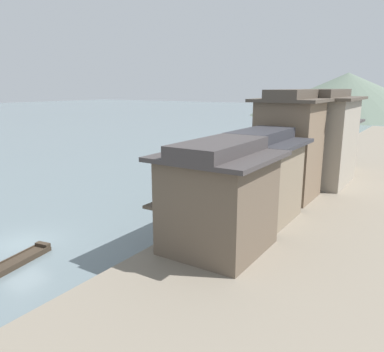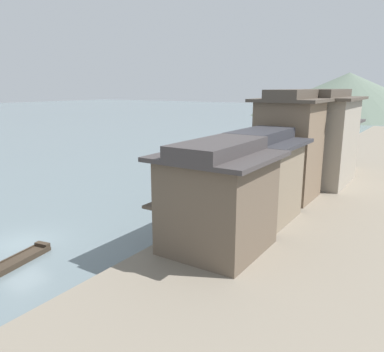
# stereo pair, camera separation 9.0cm
# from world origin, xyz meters

# --- Properties ---
(ground_plane) EXTENTS (400.00, 400.00, 0.00)m
(ground_plane) POSITION_xyz_m (0.00, 0.00, 0.00)
(ground_plane) COLOR slate
(riverbank_right) EXTENTS (18.00, 110.00, 0.60)m
(riverbank_right) POSITION_xyz_m (16.79, 30.00, 0.30)
(riverbank_right) COLOR slate
(riverbank_right) RESTS_ON ground
(boat_foreground_poled) EXTENTS (2.02, 5.71, 0.45)m
(boat_foreground_poled) POSITION_xyz_m (2.36, -2.46, 0.14)
(boat_foreground_poled) COLOR #33281E
(boat_foreground_poled) RESTS_ON ground
(boat_moored_nearest) EXTENTS (1.71, 4.95, 0.39)m
(boat_moored_nearest) POSITION_xyz_m (5.48, 36.70, 0.13)
(boat_moored_nearest) COLOR #423328
(boat_moored_nearest) RESTS_ON ground
(boat_moored_second) EXTENTS (1.43, 3.99, 0.37)m
(boat_moored_second) POSITION_xyz_m (6.36, 30.32, 0.13)
(boat_moored_second) COLOR #423328
(boat_moored_second) RESTS_ON ground
(boat_moored_third) EXTENTS (4.26, 1.06, 0.38)m
(boat_moored_third) POSITION_xyz_m (-6.60, 32.61, 0.13)
(boat_moored_third) COLOR #232326
(boat_moored_third) RESTS_ON ground
(boat_moored_far) EXTENTS (1.94, 4.46, 0.69)m
(boat_moored_far) POSITION_xyz_m (-5.89, 24.71, 0.24)
(boat_moored_far) COLOR brown
(boat_moored_far) RESTS_ON ground
(boat_midriver_drifting) EXTENTS (2.30, 5.68, 0.68)m
(boat_midriver_drifting) POSITION_xyz_m (6.36, 7.98, 0.21)
(boat_midriver_drifting) COLOR #33281E
(boat_midriver_drifting) RESTS_ON ground
(boat_midriver_upstream) EXTENTS (1.56, 4.48, 0.73)m
(boat_midriver_upstream) POSITION_xyz_m (5.93, 17.54, 0.25)
(boat_midriver_upstream) COLOR brown
(boat_midriver_upstream) RESTS_ON ground
(house_waterfront_nearest) EXTENTS (6.13, 6.33, 6.14)m
(house_waterfront_nearest) POSITION_xyz_m (11.12, 5.00, 3.60)
(house_waterfront_nearest) COLOR brown
(house_waterfront_nearest) RESTS_ON riverbank_right
(house_waterfront_second) EXTENTS (5.73, 5.81, 6.14)m
(house_waterfront_second) POSITION_xyz_m (10.92, 11.12, 3.61)
(house_waterfront_second) COLOR #7F705B
(house_waterfront_second) RESTS_ON riverbank_right
(house_waterfront_tall) EXTENTS (5.57, 5.54, 8.74)m
(house_waterfront_tall) POSITION_xyz_m (10.83, 17.06, 4.92)
(house_waterfront_tall) COLOR #75604C
(house_waterfront_tall) RESTS_ON riverbank_right
(house_waterfront_narrow) EXTENTS (6.80, 8.24, 8.74)m
(house_waterfront_narrow) POSITION_xyz_m (11.45, 24.00, 4.89)
(house_waterfront_narrow) COLOR gray
(house_waterfront_narrow) RESTS_ON riverbank_right
(house_waterfront_far) EXTENTS (5.94, 5.84, 6.14)m
(house_waterfront_far) POSITION_xyz_m (11.02, 30.61, 3.61)
(house_waterfront_far) COLOR gray
(house_waterfront_far) RESTS_ON riverbank_right
(hill_far_west) EXTENTS (62.89, 62.89, 14.01)m
(hill_far_west) POSITION_xyz_m (-5.84, 121.35, 7.01)
(hill_far_west) COLOR #5B6B5B
(hill_far_west) RESTS_ON ground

